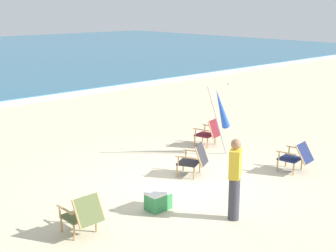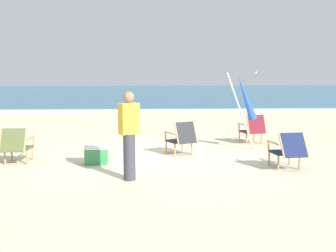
# 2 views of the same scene
# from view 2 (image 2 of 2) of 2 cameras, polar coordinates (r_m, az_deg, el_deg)

# --- Properties ---
(ground_plane) EXTENTS (80.00, 80.00, 0.00)m
(ground_plane) POSITION_cam_2_polar(r_m,az_deg,el_deg) (9.24, -0.97, -4.55)
(ground_plane) COLOR beige
(sea) EXTENTS (80.00, 40.00, 0.10)m
(sea) POSITION_cam_2_polar(r_m,az_deg,el_deg) (40.99, -2.30, 4.96)
(sea) COLOR #2D6684
(sea) RESTS_ON ground
(surf_band) EXTENTS (80.00, 1.10, 0.06)m
(surf_band) POSITION_cam_2_polar(r_m,az_deg,el_deg) (20.74, -1.93, 2.31)
(surf_band) COLOR white
(surf_band) RESTS_ON ground
(beach_chair_mid_center) EXTENTS (0.71, 0.79, 0.82)m
(beach_chair_mid_center) POSITION_cam_2_polar(r_m,az_deg,el_deg) (11.20, 12.26, -0.34)
(beach_chair_mid_center) COLOR maroon
(beach_chair_mid_center) RESTS_ON ground
(beach_chair_far_center) EXTENTS (0.67, 0.84, 0.77)m
(beach_chair_far_center) POSITION_cam_2_polar(r_m,az_deg,el_deg) (8.37, 17.09, -3.23)
(beach_chair_far_center) COLOR #19234C
(beach_chair_far_center) RESTS_ON ground
(beach_chair_back_right) EXTENTS (0.60, 0.74, 0.79)m
(beach_chair_back_right) POSITION_cam_2_polar(r_m,az_deg,el_deg) (9.10, -21.17, -2.53)
(beach_chair_back_right) COLOR #515B33
(beach_chair_back_right) RESTS_ON ground
(beach_chair_front_left) EXTENTS (0.82, 0.87, 0.81)m
(beach_chair_front_left) POSITION_cam_2_polar(r_m,az_deg,el_deg) (9.43, 2.04, -1.65)
(beach_chair_front_left) COLOR #28282D
(beach_chair_front_left) RESTS_ON ground
(umbrella_furled_blue) EXTENTS (0.82, 0.30, 2.01)m
(umbrella_furled_blue) POSITION_cam_2_polar(r_m,az_deg,el_deg) (10.24, 11.19, 3.90)
(umbrella_furled_blue) COLOR #B7B2A8
(umbrella_furled_blue) RESTS_ON ground
(person_near_chairs) EXTENTS (0.39, 0.34, 1.63)m
(person_near_chairs) POSITION_cam_2_polar(r_m,az_deg,el_deg) (7.18, -5.67, -1.30)
(person_near_chairs) COLOR #383842
(person_near_chairs) RESTS_ON ground
(cooler_box) EXTENTS (0.49, 0.35, 0.40)m
(cooler_box) POSITION_cam_2_polar(r_m,az_deg,el_deg) (8.68, -10.33, -4.12)
(cooler_box) COLOR #338C4C
(cooler_box) RESTS_ON ground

